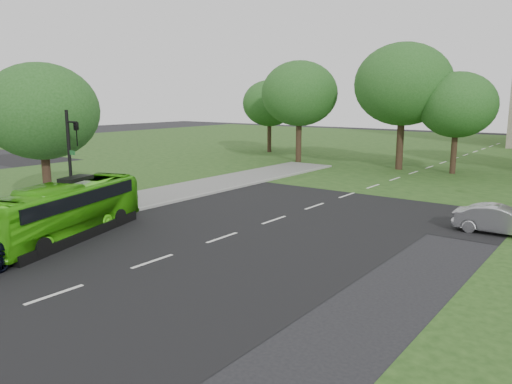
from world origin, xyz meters
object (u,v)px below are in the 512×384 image
Objects in this scene: tree_park_a at (299,94)px; traffic_light at (72,159)px; tree_park_b at (403,85)px; tree_side_near at (42,112)px; bus at (65,211)px; tree_park_c at (457,105)px; tree_park_f at (269,103)px; sedan at (500,220)px.

traffic_light is at bearing -81.06° from tree_park_a.
tree_side_near is at bearing -109.00° from tree_park_b.
tree_park_c is at bearing 56.16° from bus.
tree_park_f reaches higher than tree_side_near.
tree_park_b reaches higher than bus.
traffic_light is at bearing 117.35° from bus.
bus is at bearing -97.45° from tree_park_b.
bus is at bearing -68.97° from tree_park_f.
tree_side_near reaches higher than traffic_light.
tree_park_a is at bearing -175.42° from tree_park_c.
tree_park_c is at bearing 3.72° from tree_park_b.
tree_side_near reaches higher than sedan.
tree_park_b is 1.32× the size of tree_park_f.
tree_park_c is at bearing 4.58° from tree_park_a.
traffic_light is at bearing 119.05° from sedan.
sedan is at bearing 20.93° from traffic_light.
tree_side_near is at bearing -76.39° from tree_park_f.
tree_park_c reaches higher than bus.
bus is (12.98, -33.75, -4.20)m from tree_park_f.
sedan is 19.84m from traffic_light.
tree_park_c is 21.58m from tree_park_f.
tree_park_b reaches higher than tree_side_near.
tree_park_f is at bearing 164.73° from tree_park_b.
tree_park_b is 1.34× the size of tree_side_near.
tree_park_c reaches higher than traffic_light.
tree_park_c is at bearing -11.49° from tree_park_f.
tree_park_c is 19.34m from sedan.
tree_side_near is at bearing -116.65° from tree_park_c.
tree_park_a reaches higher than tree_park_c.
tree_park_f is 36.40m from bus.
tree_park_a is 1.19× the size of tree_park_f.
tree_park_c is 1.01× the size of tree_park_f.
tree_park_a is 1.09× the size of bus.
tree_side_near is 1.43× the size of traffic_light.
tree_park_a is at bearing -175.03° from tree_park_b.
tree_park_a is at bearing 83.14° from bus.
tree_park_a is 1.17× the size of tree_park_c.
tree_park_b is at bearing 64.22° from bus.
tree_park_f is 34.29m from traffic_light.
traffic_light is at bearing -109.13° from tree_park_c.
tree_park_c reaches higher than tree_park_f.
sedan is at bearing -37.73° from tree_park_f.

